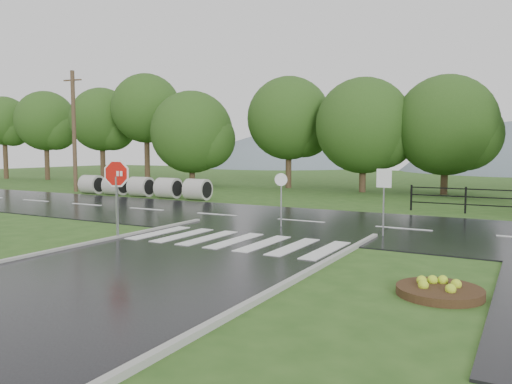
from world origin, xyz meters
The scene contains 11 objects.
ground centered at (0.00, 0.00, 0.00)m, with size 120.00×120.00×0.00m, color #2C521B.
main_road centered at (0.00, 10.00, 0.00)m, with size 90.00×8.00×0.04m, color black.
crosswalk centered at (0.00, 5.00, 0.06)m, with size 6.50×2.80×0.02m.
hills centered at (3.49, 65.00, -15.54)m, with size 102.00×48.00×48.00m.
treeline centered at (1.00, 24.00, 0.00)m, with size 83.20×5.20×10.00m.
culvert_pipes centered at (-12.83, 15.00, 0.60)m, with size 9.70×1.20×1.20m.
stop_sign centered at (-3.57, 3.65, 1.89)m, with size 1.17×0.32×2.71m.
flower_bed centered at (6.47, 2.18, 0.12)m, with size 1.67×1.67×0.33m.
reg_sign_small centered at (3.75, 8.18, 1.58)m, with size 0.50×0.07×2.24m.
reg_sign_round centered at (-0.04, 8.30, 1.29)m, with size 0.45×0.15×2.00m.
utility_pole_west centered at (-19.12, 15.50, 4.11)m, with size 1.44×0.30×8.09m.
Camera 1 is at (7.99, -7.98, 2.88)m, focal length 35.00 mm.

